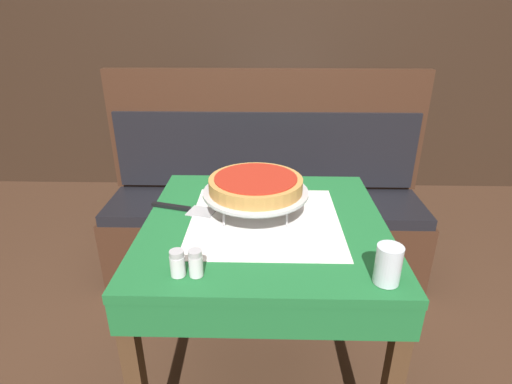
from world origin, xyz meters
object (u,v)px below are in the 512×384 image
(dining_table_rear, at_px, (286,130))
(condiment_caddy, at_px, (299,106))
(pizza_server, at_px, (185,209))
(booth_bench, at_px, (265,217))
(pizza_pan_stand, at_px, (256,193))
(water_glass_near, at_px, (389,265))
(pepper_shaker, at_px, (196,263))
(dining_table_front, at_px, (265,244))
(deep_dish_pizza, at_px, (256,184))
(salt_shaker, at_px, (178,263))

(dining_table_rear, height_order, condiment_caddy, condiment_caddy)
(pizza_server, distance_m, condiment_caddy, 1.64)
(booth_bench, relative_size, pizza_pan_stand, 5.02)
(booth_bench, bearing_deg, pizza_pan_stand, -92.16)
(water_glass_near, height_order, pepper_shaker, water_glass_near)
(water_glass_near, height_order, condiment_caddy, condiment_caddy)
(dining_table_front, distance_m, water_glass_near, 0.49)
(water_glass_near, bearing_deg, booth_bench, 105.04)
(booth_bench, distance_m, pizza_pan_stand, 0.99)
(dining_table_rear, xyz_separation_m, pepper_shaker, (-0.33, -1.92, 0.16))
(water_glass_near, distance_m, pepper_shaker, 0.50)
(deep_dish_pizza, distance_m, water_glass_near, 0.50)
(booth_bench, xyz_separation_m, pizza_pan_stand, (-0.03, -0.84, 0.53))
(pizza_server, height_order, condiment_caddy, condiment_caddy)
(dining_table_rear, distance_m, pizza_pan_stand, 1.61)
(condiment_caddy, bearing_deg, booth_bench, -106.93)
(pizza_pan_stand, xyz_separation_m, deep_dish_pizza, (-0.00, -0.00, 0.03))
(deep_dish_pizza, height_order, condiment_caddy, condiment_caddy)
(pizza_pan_stand, relative_size, water_glass_near, 3.31)
(pepper_shaker, relative_size, condiment_caddy, 0.48)
(booth_bench, relative_size, salt_shaker, 23.70)
(deep_dish_pizza, xyz_separation_m, salt_shaker, (-0.20, -0.34, -0.09))
(dining_table_front, height_order, booth_bench, booth_bench)
(dining_table_front, xyz_separation_m, booth_bench, (0.00, 0.86, -0.35))
(pizza_pan_stand, height_order, pepper_shaker, pizza_pan_stand)
(dining_table_rear, height_order, booth_bench, booth_bench)
(salt_shaker, bearing_deg, pizza_pan_stand, 59.17)
(booth_bench, height_order, deep_dish_pizza, booth_bench)
(dining_table_rear, height_order, pizza_pan_stand, pizza_pan_stand)
(deep_dish_pizza, distance_m, pepper_shaker, 0.38)
(dining_table_front, bearing_deg, salt_shaker, -126.04)
(pepper_shaker, height_order, condiment_caddy, condiment_caddy)
(dining_table_rear, relative_size, booth_bench, 0.44)
(pizza_server, relative_size, condiment_caddy, 1.52)
(dining_table_front, distance_m, dining_table_rear, 1.61)
(dining_table_front, distance_m, pizza_pan_stand, 0.19)
(deep_dish_pizza, bearing_deg, pepper_shaker, -114.25)
(dining_table_front, xyz_separation_m, water_glass_near, (0.32, -0.34, 0.15))
(dining_table_rear, relative_size, salt_shaker, 10.38)
(salt_shaker, xyz_separation_m, condiment_caddy, (0.47, 1.94, 0.01))
(dining_table_front, height_order, deep_dish_pizza, deep_dish_pizza)
(deep_dish_pizza, bearing_deg, dining_table_rear, 83.66)
(dining_table_front, xyz_separation_m, pizza_server, (-0.29, 0.07, 0.10))
(water_glass_near, bearing_deg, deep_dish_pizza, 134.93)
(dining_table_rear, relative_size, pepper_shaker, 10.05)
(pepper_shaker, bearing_deg, deep_dish_pizza, 65.75)
(pizza_server, bearing_deg, pepper_shaker, -74.62)
(pizza_server, xyz_separation_m, salt_shaker, (0.06, -0.39, 0.03))
(dining_table_front, bearing_deg, pizza_server, 166.46)
(dining_table_front, relative_size, salt_shaker, 10.86)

